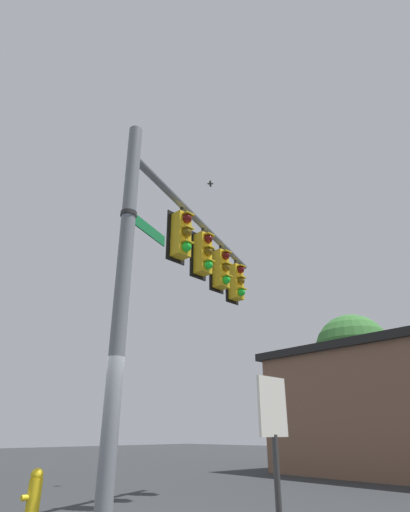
{
  "coord_description": "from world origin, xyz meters",
  "views": [
    {
      "loc": [
        3.64,
        5.41,
        1.42
      ],
      "look_at": [
        -3.07,
        -1.05,
        5.49
      ],
      "focal_mm": 28.48,
      "sensor_mm": 36.0,
      "label": 1
    }
  ],
  "objects_px": {
    "traffic_light_mid_inner": "(203,253)",
    "traffic_light_mid_outer": "(221,269)",
    "fire_hydrant": "(34,493)",
    "traffic_light_arm_end": "(237,282)",
    "historical_marker": "(274,434)",
    "traffic_light_nearest_pole": "(182,235)",
    "bird_flying": "(210,184)",
    "street_name_sign": "(140,223)"
  },
  "relations": [
    {
      "from": "traffic_light_nearest_pole",
      "to": "traffic_light_arm_end",
      "type": "distance_m",
      "value": 3.44
    },
    {
      "from": "traffic_light_nearest_pole",
      "to": "traffic_light_mid_outer",
      "type": "xyz_separation_m",
      "value": [
        -2.17,
        -0.74,
        0.0
      ]
    },
    {
      "from": "traffic_light_mid_outer",
      "to": "traffic_light_arm_end",
      "type": "xyz_separation_m",
      "value": [
        -1.09,
        -0.37,
        0.0
      ]
    },
    {
      "from": "traffic_light_nearest_pole",
      "to": "bird_flying",
      "type": "distance_m",
      "value": 6.3
    },
    {
      "from": "traffic_light_nearest_pole",
      "to": "bird_flying",
      "type": "relative_size",
      "value": 4.6
    },
    {
      "from": "street_name_sign",
      "to": "fire_hydrant",
      "type": "bearing_deg",
      "value": -88.94
    },
    {
      "from": "traffic_light_arm_end",
      "to": "traffic_light_mid_inner",
      "type": "bearing_deg",
      "value": 18.88
    },
    {
      "from": "traffic_light_nearest_pole",
      "to": "street_name_sign",
      "type": "relative_size",
      "value": 0.98
    },
    {
      "from": "street_name_sign",
      "to": "fire_hydrant",
      "type": "distance_m",
      "value": 5.27
    },
    {
      "from": "bird_flying",
      "to": "fire_hydrant",
      "type": "distance_m",
      "value": 10.84
    },
    {
      "from": "traffic_light_nearest_pole",
      "to": "fire_hydrant",
      "type": "relative_size",
      "value": 1.59
    },
    {
      "from": "traffic_light_mid_inner",
      "to": "traffic_light_mid_outer",
      "type": "xyz_separation_m",
      "value": [
        -1.09,
        -0.37,
        0.0
      ]
    },
    {
      "from": "historical_marker",
      "to": "traffic_light_nearest_pole",
      "type": "bearing_deg",
      "value": -104.6
    },
    {
      "from": "historical_marker",
      "to": "bird_flying",
      "type": "bearing_deg",
      "value": -130.15
    },
    {
      "from": "street_name_sign",
      "to": "historical_marker",
      "type": "xyz_separation_m",
      "value": [
        -0.82,
        2.16,
        -3.62
      ]
    },
    {
      "from": "traffic_light_arm_end",
      "to": "historical_marker",
      "type": "bearing_deg",
      "value": 43.67
    },
    {
      "from": "fire_hydrant",
      "to": "traffic_light_arm_end",
      "type": "bearing_deg",
      "value": 168.82
    },
    {
      "from": "traffic_light_mid_outer",
      "to": "fire_hydrant",
      "type": "xyz_separation_m",
      "value": [
        3.73,
        -1.32,
        -5.08
      ]
    },
    {
      "from": "bird_flying",
      "to": "historical_marker",
      "type": "xyz_separation_m",
      "value": [
        4.43,
        5.26,
        -8.45
      ]
    },
    {
      "from": "traffic_light_arm_end",
      "to": "fire_hydrant",
      "type": "bearing_deg",
      "value": -11.18
    },
    {
      "from": "historical_marker",
      "to": "street_name_sign",
      "type": "bearing_deg",
      "value": -69.14
    },
    {
      "from": "traffic_light_arm_end",
      "to": "fire_hydrant",
      "type": "height_order",
      "value": "traffic_light_arm_end"
    },
    {
      "from": "traffic_light_mid_outer",
      "to": "historical_marker",
      "type": "height_order",
      "value": "traffic_light_mid_outer"
    },
    {
      "from": "traffic_light_mid_inner",
      "to": "historical_marker",
      "type": "bearing_deg",
      "value": 59.58
    },
    {
      "from": "traffic_light_arm_end",
      "to": "bird_flying",
      "type": "xyz_separation_m",
      "value": [
        -0.48,
        -1.49,
        4.36
      ]
    },
    {
      "from": "traffic_light_nearest_pole",
      "to": "bird_flying",
      "type": "xyz_separation_m",
      "value": [
        -3.74,
        -2.6,
        4.36
      ]
    },
    {
      "from": "traffic_light_nearest_pole",
      "to": "fire_hydrant",
      "type": "xyz_separation_m",
      "value": [
        1.56,
        -2.07,
        -5.08
      ]
    },
    {
      "from": "traffic_light_arm_end",
      "to": "historical_marker",
      "type": "distance_m",
      "value": 6.83
    },
    {
      "from": "traffic_light_mid_outer",
      "to": "historical_marker",
      "type": "xyz_separation_m",
      "value": [
        2.86,
        3.4,
        -4.1
      ]
    },
    {
      "from": "traffic_light_mid_outer",
      "to": "bird_flying",
      "type": "bearing_deg",
      "value": -130.21
    },
    {
      "from": "traffic_light_mid_inner",
      "to": "fire_hydrant",
      "type": "relative_size",
      "value": 1.59
    },
    {
      "from": "historical_marker",
      "to": "traffic_light_mid_inner",
      "type": "bearing_deg",
      "value": -120.42
    },
    {
      "from": "traffic_light_mid_outer",
      "to": "street_name_sign",
      "type": "height_order",
      "value": "traffic_light_mid_outer"
    },
    {
      "from": "bird_flying",
      "to": "historical_marker",
      "type": "bearing_deg",
      "value": 49.85
    },
    {
      "from": "traffic_light_nearest_pole",
      "to": "historical_marker",
      "type": "height_order",
      "value": "traffic_light_nearest_pole"
    },
    {
      "from": "traffic_light_nearest_pole",
      "to": "fire_hydrant",
      "type": "distance_m",
      "value": 5.71
    },
    {
      "from": "traffic_light_mid_inner",
      "to": "traffic_light_mid_outer",
      "type": "distance_m",
      "value": 1.15
    },
    {
      "from": "fire_hydrant",
      "to": "historical_marker",
      "type": "bearing_deg",
      "value": 100.44
    },
    {
      "from": "traffic_light_mid_outer",
      "to": "traffic_light_mid_inner",
      "type": "bearing_deg",
      "value": 18.88
    },
    {
      "from": "traffic_light_nearest_pole",
      "to": "historical_marker",
      "type": "distance_m",
      "value": 4.93
    },
    {
      "from": "traffic_light_nearest_pole",
      "to": "historical_marker",
      "type": "bearing_deg",
      "value": 75.4
    },
    {
      "from": "traffic_light_arm_end",
      "to": "street_name_sign",
      "type": "relative_size",
      "value": 0.98
    }
  ]
}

